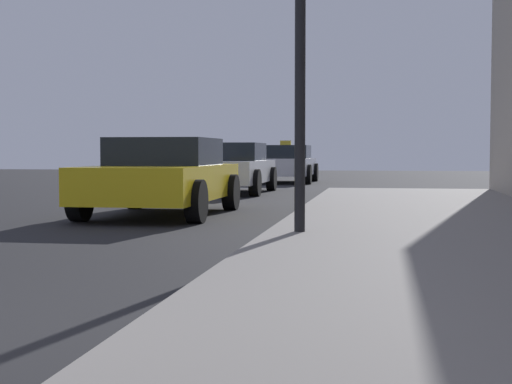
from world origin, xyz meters
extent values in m
cylinder|color=black|center=(2.38, 5.49, 2.16)|extent=(0.12, 0.12, 4.02)
cube|color=yellow|center=(-0.27, 9.09, 0.54)|extent=(1.79, 4.05, 0.55)
cube|color=black|center=(-0.27, 9.29, 1.04)|extent=(1.57, 1.82, 0.45)
cylinder|color=black|center=(0.63, 7.80, 0.32)|extent=(0.22, 0.64, 0.64)
cylinder|color=black|center=(-1.16, 7.80, 0.32)|extent=(0.22, 0.64, 0.64)
cylinder|color=black|center=(0.63, 10.39, 0.32)|extent=(0.22, 0.64, 0.64)
cylinder|color=black|center=(-1.16, 10.39, 0.32)|extent=(0.22, 0.64, 0.64)
cube|color=white|center=(-0.54, 15.91, 0.54)|extent=(1.81, 4.20, 0.55)
cube|color=black|center=(-0.54, 16.12, 1.04)|extent=(1.60, 1.89, 0.45)
cylinder|color=black|center=(0.37, 14.56, 0.32)|extent=(0.22, 0.64, 0.64)
cylinder|color=black|center=(-1.44, 14.56, 0.32)|extent=(0.22, 0.64, 0.64)
cylinder|color=black|center=(0.37, 17.25, 0.32)|extent=(0.22, 0.64, 0.64)
cylinder|color=black|center=(-1.44, 17.25, 0.32)|extent=(0.22, 0.64, 0.64)
cube|color=#B7B7BF|center=(0.04, 22.71, 0.54)|extent=(1.81, 4.04, 0.55)
cube|color=black|center=(0.04, 22.91, 1.04)|extent=(1.59, 1.82, 0.45)
cube|color=yellow|center=(0.04, 22.91, 1.35)|extent=(0.36, 0.14, 0.16)
cylinder|color=black|center=(0.95, 21.42, 0.32)|extent=(0.22, 0.64, 0.64)
cylinder|color=black|center=(-0.86, 21.42, 0.32)|extent=(0.22, 0.64, 0.64)
cylinder|color=black|center=(0.95, 24.00, 0.32)|extent=(0.22, 0.64, 0.64)
cylinder|color=black|center=(-0.86, 24.00, 0.32)|extent=(0.22, 0.64, 0.64)
camera|label=1|loc=(3.28, -2.95, 1.04)|focal=53.45mm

